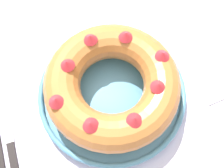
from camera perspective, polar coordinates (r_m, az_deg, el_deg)
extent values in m
plane|color=#4C4742|center=(1.35, 1.64, -14.39)|extent=(8.00, 8.00, 0.00)
cube|color=silver|center=(0.66, 3.29, -4.38)|extent=(1.43, 1.07, 0.03)
cylinder|color=brown|center=(1.40, 21.88, 16.45)|extent=(0.06, 0.06, 0.70)
cylinder|color=#518EB2|center=(0.64, 0.00, -2.24)|extent=(0.34, 0.34, 0.01)
torus|color=#518EB2|center=(0.62, 0.00, -1.71)|extent=(0.35, 0.35, 0.01)
torus|color=#C67538|center=(0.58, 0.00, 0.00)|extent=(0.30, 0.30, 0.08)
cone|color=red|center=(0.59, 3.04, 10.60)|extent=(0.05, 0.05, 0.02)
cone|color=red|center=(0.59, -4.76, 9.97)|extent=(0.05, 0.05, 0.02)
cone|color=red|center=(0.56, -9.80, 4.38)|extent=(0.04, 0.04, 0.02)
cone|color=red|center=(0.53, -12.10, -3.54)|extent=(0.05, 0.05, 0.02)
cone|color=red|center=(0.50, -4.71, -8.75)|extent=(0.04, 0.04, 0.02)
cone|color=red|center=(0.51, 4.96, -7.70)|extent=(0.05, 0.05, 0.02)
cone|color=red|center=(0.54, 10.10, -0.35)|extent=(0.03, 0.03, 0.02)
cone|color=red|center=(0.57, 10.92, 6.33)|extent=(0.05, 0.05, 0.02)
cube|color=black|center=(0.64, -20.71, -15.04)|extent=(0.02, 0.07, 0.01)
cube|color=silver|center=(0.67, -21.90, -8.19)|extent=(0.02, 0.09, 0.00)
cube|color=white|center=(0.71, 22.61, 0.55)|extent=(0.13, 0.10, 0.00)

